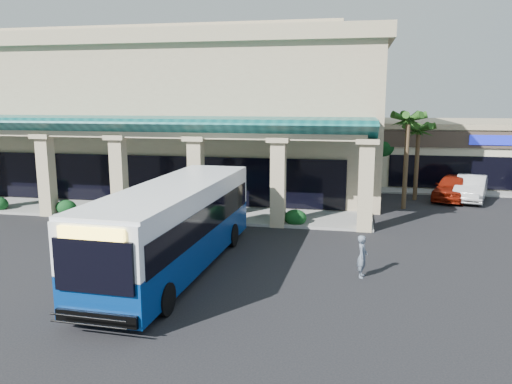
% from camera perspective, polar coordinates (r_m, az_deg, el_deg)
% --- Properties ---
extents(ground, '(110.00, 110.00, 0.00)m').
position_cam_1_polar(ground, '(22.10, -3.41, -7.08)').
color(ground, black).
extents(main_building, '(30.80, 14.80, 11.35)m').
position_cam_1_polar(main_building, '(38.75, -9.15, 8.96)').
color(main_building, tan).
rests_on(main_building, ground).
extents(arcade, '(30.00, 6.20, 5.70)m').
position_cam_1_polar(arcade, '(30.51, -14.94, 2.99)').
color(arcade, '#0D5151').
rests_on(arcade, ground).
extents(strip_mall, '(22.50, 12.50, 4.90)m').
position_cam_1_polar(strip_mall, '(46.35, 26.96, 4.20)').
color(strip_mall, beige).
rests_on(strip_mall, ground).
extents(palm_0, '(2.40, 2.40, 6.60)m').
position_cam_1_polar(palm_0, '(31.72, 16.80, 4.00)').
color(palm_0, '#193C10').
rests_on(palm_0, ground).
extents(palm_1, '(2.40, 2.40, 5.80)m').
position_cam_1_polar(palm_1, '(34.84, 17.93, 3.83)').
color(palm_1, '#193C10').
rests_on(palm_1, ground).
extents(broadleaf_tree, '(2.60, 2.60, 4.81)m').
position_cam_1_polar(broadleaf_tree, '(39.67, 14.19, 4.07)').
color(broadleaf_tree, '#0C3512').
rests_on(broadleaf_tree, ground).
extents(transit_bus, '(3.35, 12.41, 3.44)m').
position_cam_1_polar(transit_bus, '(19.86, -9.22, -4.09)').
color(transit_bus, navy).
rests_on(transit_bus, ground).
extents(pedestrian, '(0.46, 0.64, 1.64)m').
position_cam_1_polar(pedestrian, '(19.51, 12.05, -7.20)').
color(pedestrian, slate).
rests_on(pedestrian, ground).
extents(car_silver, '(3.68, 5.48, 1.73)m').
position_cam_1_polar(car_silver, '(35.97, 21.58, 0.52)').
color(car_silver, maroon).
rests_on(car_silver, ground).
extents(car_white, '(3.16, 5.43, 1.69)m').
position_cam_1_polar(car_white, '(36.18, 23.34, 0.41)').
color(car_white, silver).
rests_on(car_white, ground).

